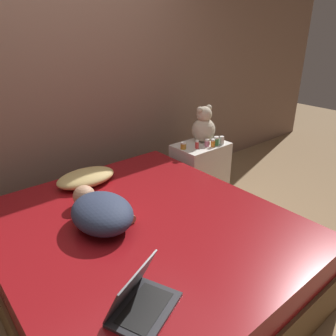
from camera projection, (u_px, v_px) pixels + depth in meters
ground_plane at (145, 283)px, 2.33m from camera, size 12.00×12.00×0.00m
wall_back at (49, 75)px, 2.68m from camera, size 8.00×0.06×2.60m
bed at (144, 254)px, 2.23m from camera, size 1.76×1.97×0.51m
nightstand at (200, 170)px, 3.39m from camera, size 0.54×0.37×0.58m
pillow at (86, 178)px, 2.61m from camera, size 0.48×0.30×0.11m
person_lying at (101, 211)px, 2.07m from camera, size 0.41×0.63×0.20m
laptop at (140, 300)px, 1.46m from camera, size 0.38×0.34×0.22m
teddy_bear at (204, 126)px, 3.29m from camera, size 0.24×0.24×0.37m
bottle_white at (222, 140)px, 3.25m from camera, size 0.05×0.05×0.08m
bottle_amber at (183, 146)px, 3.13m from camera, size 0.06×0.06×0.07m
bottle_red at (197, 144)px, 3.14m from camera, size 0.04×0.04×0.08m
bottle_orange at (213, 143)px, 3.19m from camera, size 0.04×0.04×0.08m
bottle_green at (216, 141)px, 3.23m from camera, size 0.05×0.05×0.09m
bottle_pink at (207, 143)px, 3.20m from camera, size 0.05×0.05×0.07m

